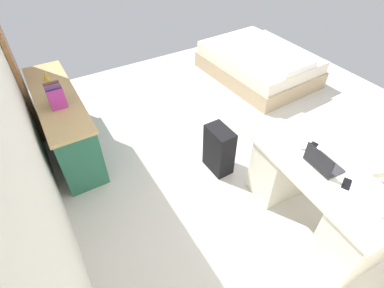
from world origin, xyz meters
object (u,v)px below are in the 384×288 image
at_px(desk, 316,197).
at_px(bed, 259,64).
at_px(office_chair, 364,162).
at_px(cell_phone_near_laptop, 347,184).
at_px(figurine_small, 46,76).
at_px(computer_mouse, 304,147).
at_px(cell_phone_by_mouse, 313,146).
at_px(credenza, 65,122).
at_px(suitcase_black, 219,150).
at_px(laptop, 322,163).

bearing_deg(desk, bed, -29.98).
height_order(office_chair, cell_phone_near_laptop, office_chair).
xyz_separation_m(bed, figurine_small, (0.24, 3.35, 0.61)).
bearing_deg(desk, computer_mouse, -10.00).
bearing_deg(cell_phone_by_mouse, cell_phone_near_laptop, 150.71).
relative_size(office_chair, bed, 0.48).
distance_m(bed, figurine_small, 3.41).
bearing_deg(credenza, suitcase_black, -132.39).
bearing_deg(bed, figurine_small, 85.82).
height_order(credenza, bed, credenza).
xyz_separation_m(laptop, cell_phone_by_mouse, (0.23, -0.15, -0.04)).
xyz_separation_m(office_chair, suitcase_black, (1.07, 1.16, -0.12)).
bearing_deg(cell_phone_by_mouse, computer_mouse, 56.96).
relative_size(credenza, laptop, 5.57).
distance_m(desk, credenza, 3.05).
bearing_deg(credenza, bed, -86.96).
bearing_deg(computer_mouse, cell_phone_near_laptop, -179.31).
bearing_deg(office_chair, computer_mouse, 68.05).
relative_size(bed, laptop, 6.08).
relative_size(laptop, cell_phone_by_mouse, 2.38).
xyz_separation_m(suitcase_black, cell_phone_near_laptop, (-1.30, -0.41, 0.45)).
distance_m(cell_phone_near_laptop, figurine_small, 3.58).
relative_size(office_chair, laptop, 2.91).
distance_m(bed, laptop, 3.01).
height_order(computer_mouse, figurine_small, figurine_small).
bearing_deg(computer_mouse, cell_phone_by_mouse, -103.66).
bearing_deg(cell_phone_near_laptop, desk, -16.34).
relative_size(bed, suitcase_black, 3.27).
xyz_separation_m(credenza, suitcase_black, (-1.33, -1.46, -0.10)).
relative_size(laptop, cell_phone_near_laptop, 2.38).
xyz_separation_m(computer_mouse, cell_phone_near_laptop, (-0.52, 0.03, -0.01)).
distance_m(suitcase_black, laptop, 1.21).
height_order(laptop, figurine_small, laptop).
bearing_deg(credenza, cell_phone_by_mouse, -137.12).
distance_m(credenza, cell_phone_near_laptop, 3.24).
bearing_deg(cell_phone_by_mouse, suitcase_black, 17.41).
height_order(credenza, suitcase_black, credenza).
bearing_deg(credenza, computer_mouse, -138.08).
height_order(laptop, cell_phone_by_mouse, laptop).
bearing_deg(suitcase_black, desk, -162.44).
xyz_separation_m(credenza, bed, (0.18, -3.34, -0.16)).
xyz_separation_m(bed, cell_phone_by_mouse, (-2.31, 1.36, 0.50)).
distance_m(office_chair, cell_phone_near_laptop, 0.85).
relative_size(credenza, cell_phone_by_mouse, 13.24).
xyz_separation_m(credenza, cell_phone_near_laptop, (-2.63, -1.87, 0.35)).
bearing_deg(cell_phone_near_laptop, cell_phone_by_mouse, -39.72).
bearing_deg(cell_phone_by_mouse, credenza, 27.12).
distance_m(office_chair, suitcase_black, 1.58).
xyz_separation_m(office_chair, credenza, (2.40, 2.61, -0.02)).
height_order(bed, laptop, laptop).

